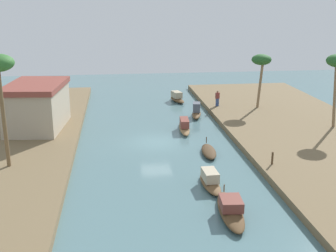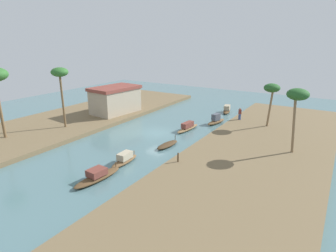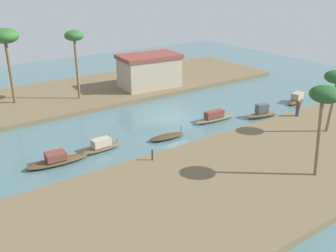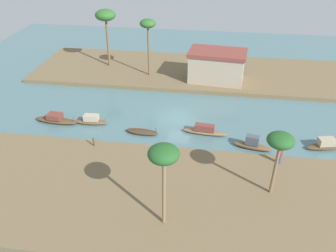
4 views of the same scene
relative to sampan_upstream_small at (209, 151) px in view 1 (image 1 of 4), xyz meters
The scene contains 12 objects.
river_water 5.03m from the sampan_upstream_small, 47.73° to the left, with size 69.47×69.47×0.00m, color slate.
riverbank_left 9.87m from the sampan_upstream_small, 69.98° to the right, with size 43.48×13.24×0.50m, color brown.
sampan_upstream_small is the anchor object (origin of this frame).
sampan_open_hull 5.96m from the sampan_upstream_small, 168.55° to the left, with size 3.63×1.13×1.04m.
sampan_downstream_large 11.08m from the sampan_upstream_small, ahead, with size 3.87×1.63×1.42m.
sampan_with_red_awning 17.84m from the sampan_upstream_small, ahead, with size 3.53×1.73×1.15m.
sampan_midstream 9.74m from the sampan_upstream_small, behind, with size 4.87×1.59×1.02m.
sampan_foreground 6.43m from the sampan_upstream_small, ahead, with size 4.67×1.26×1.07m.
person_on_near_bank 13.70m from the sampan_upstream_small, 15.91° to the right, with size 0.45×0.46×1.65m.
mooring_post 5.31m from the sampan_upstream_small, 137.38° to the right, with size 0.14×0.14×0.87m, color #4C3823.
palm_tree_left_far 15.26m from the sampan_upstream_small, 33.40° to the right, with size 2.00×2.00×5.54m.
riverside_building 15.60m from the sampan_upstream_small, 62.63° to the left, with size 7.69×5.21×3.97m.
Camera 1 is at (-33.65, 3.14, 11.26)m, focal length 46.02 mm.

